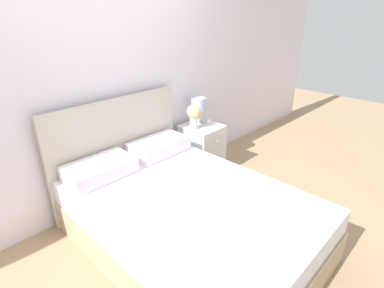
% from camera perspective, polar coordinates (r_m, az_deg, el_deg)
% --- Properties ---
extents(ground_plane, '(12.00, 12.00, 0.00)m').
position_cam_1_polar(ground_plane, '(3.43, -13.13, -9.55)').
color(ground_plane, tan).
extents(wall_back, '(8.00, 0.06, 2.60)m').
position_cam_1_polar(wall_back, '(3.00, -16.25, 12.26)').
color(wall_back, white).
rests_on(wall_back, ground_plane).
extents(bed, '(1.46, 2.08, 1.10)m').
position_cam_1_polar(bed, '(2.65, -1.78, -12.98)').
color(bed, tan).
rests_on(bed, ground_plane).
extents(nightstand, '(0.42, 0.46, 0.61)m').
position_cam_1_polar(nightstand, '(3.70, 1.86, -0.91)').
color(nightstand, white).
rests_on(nightstand, ground_plane).
extents(table_lamp, '(0.19, 0.19, 0.31)m').
position_cam_1_polar(table_lamp, '(3.61, 1.16, 7.31)').
color(table_lamp, beige).
rests_on(table_lamp, nightstand).
extents(flower_vase, '(0.16, 0.16, 0.29)m').
position_cam_1_polar(flower_vase, '(3.42, 0.37, 5.67)').
color(flower_vase, silver).
rests_on(flower_vase, nightstand).
extents(alarm_clock, '(0.06, 0.05, 0.07)m').
position_cam_1_polar(alarm_clock, '(3.63, 2.93, 4.38)').
color(alarm_clock, silver).
rests_on(alarm_clock, nightstand).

